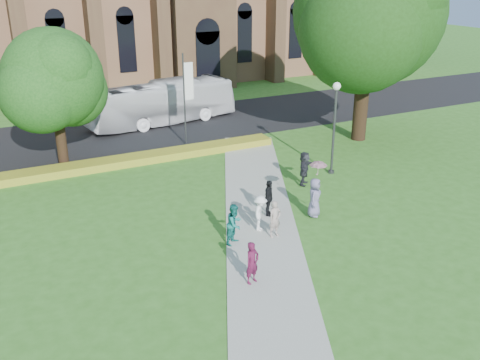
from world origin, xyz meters
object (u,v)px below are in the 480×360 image
streetlamp (335,117)px  pedestrian_0 (252,263)px  tour_coach (162,103)px  large_tree (369,12)px

streetlamp → pedestrian_0: bearing=-139.3°
tour_coach → streetlamp: bearing=-168.7°
streetlamp → pedestrian_0: (-9.45, -8.13, -2.43)m
streetlamp → large_tree: size_ratio=0.40×
large_tree → tour_coach: bearing=137.6°
streetlamp → pedestrian_0: size_ratio=3.16×
tour_coach → pedestrian_0: size_ratio=6.85×
pedestrian_0 → tour_coach: bearing=60.6°
streetlamp → tour_coach: bearing=110.0°
large_tree → tour_coach: large_tree is taller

